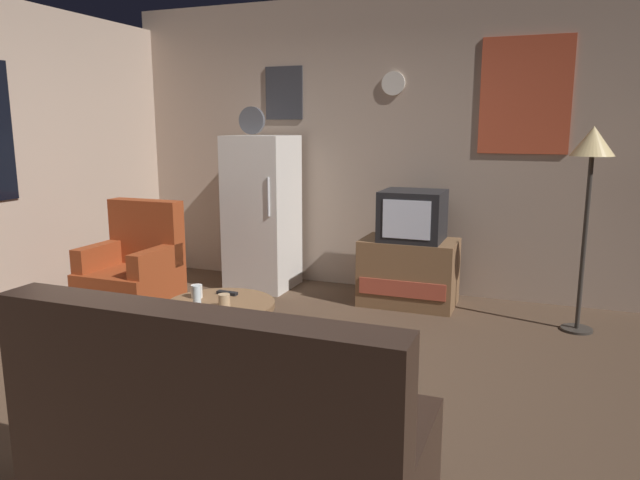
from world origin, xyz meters
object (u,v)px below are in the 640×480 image
(armchair, at_px, (134,275))
(crt_tv, at_px, (413,215))
(tv_stand, at_px, (409,272))
(coffee_table, at_px, (221,334))
(mug_ceramic_tan, at_px, (224,301))
(fridge, at_px, (262,212))
(couch, at_px, (223,432))
(wine_glass, at_px, (197,297))
(mug_ceramic_white, at_px, (197,291))
(standing_lamp, at_px, (592,158))
(remote_control, at_px, (227,293))

(armchair, bearing_deg, crt_tv, 27.08)
(tv_stand, bearing_deg, coffee_table, -115.05)
(crt_tv, xyz_separation_m, mug_ceramic_tan, (-0.79, -1.92, -0.32))
(fridge, height_order, couch, fridge)
(tv_stand, xyz_separation_m, coffee_table, (-0.86, -1.83, -0.07))
(coffee_table, distance_m, wine_glass, 0.35)
(tv_stand, bearing_deg, couch, -92.03)
(tv_stand, relative_size, wine_glass, 5.60)
(coffee_table, distance_m, mug_ceramic_white, 0.34)
(standing_lamp, bearing_deg, crt_tv, 171.17)
(mug_ceramic_tan, height_order, couch, couch)
(tv_stand, bearing_deg, standing_lamp, -8.73)
(tv_stand, xyz_separation_m, remote_control, (-0.91, -1.66, 0.16))
(wine_glass, height_order, remote_control, wine_glass)
(fridge, xyz_separation_m, tv_stand, (1.49, -0.06, -0.46))
(wine_glass, xyz_separation_m, mug_ceramic_white, (-0.13, 0.20, -0.03))
(coffee_table, xyz_separation_m, mug_ceramic_tan, (0.08, -0.09, 0.27))
(coffee_table, bearing_deg, mug_ceramic_white, 170.22)
(mug_ceramic_white, xyz_separation_m, remote_control, (0.15, 0.14, -0.03))
(fridge, distance_m, tv_stand, 1.56)
(crt_tv, height_order, couch, crt_tv)
(standing_lamp, bearing_deg, mug_ceramic_white, -147.33)
(crt_tv, height_order, wine_glass, crt_tv)
(mug_ceramic_tan, relative_size, remote_control, 0.60)
(remote_control, bearing_deg, fridge, 111.47)
(crt_tv, bearing_deg, couch, -92.44)
(crt_tv, bearing_deg, armchair, -152.92)
(crt_tv, distance_m, standing_lamp, 1.50)
(crt_tv, relative_size, armchair, 0.56)
(wine_glass, bearing_deg, crt_tv, 64.53)
(fridge, relative_size, mug_ceramic_white, 19.67)
(standing_lamp, distance_m, remote_control, 2.87)
(crt_tv, bearing_deg, tv_stand, 177.52)
(coffee_table, height_order, armchair, armchair)
(coffee_table, bearing_deg, mug_ceramic_tan, -47.82)
(coffee_table, relative_size, remote_control, 4.80)
(mug_ceramic_tan, xyz_separation_m, couch, (0.66, -1.16, -0.18))
(armchair, bearing_deg, wine_glass, -36.40)
(fridge, bearing_deg, tv_stand, -2.41)
(tv_stand, distance_m, mug_ceramic_white, 2.09)
(crt_tv, bearing_deg, wine_glass, -115.47)
(couch, bearing_deg, mug_ceramic_tan, 119.78)
(standing_lamp, distance_m, mug_ceramic_tan, 2.90)
(wine_glass, bearing_deg, mug_ceramic_tan, 24.80)
(tv_stand, height_order, armchair, armchair)
(wine_glass, relative_size, mug_ceramic_white, 1.67)
(coffee_table, bearing_deg, crt_tv, 64.38)
(mug_ceramic_white, bearing_deg, wine_glass, -56.73)
(fridge, relative_size, tv_stand, 2.11)
(coffee_table, relative_size, couch, 0.42)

